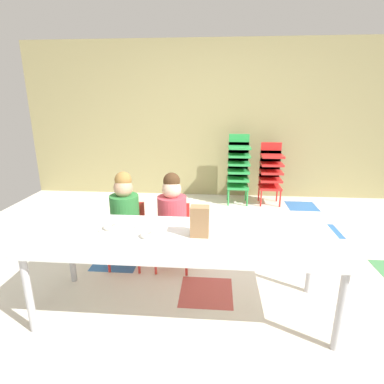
{
  "coord_description": "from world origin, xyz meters",
  "views": [
    {
      "loc": [
        0.06,
        -2.63,
        1.53
      ],
      "look_at": [
        -0.12,
        -0.42,
        0.86
      ],
      "focal_mm": 28.54,
      "sensor_mm": 36.0,
      "label": 1
    }
  ],
  "objects_px": {
    "donut_powdered_on_plate": "(111,226)",
    "seated_child_middle_seat": "(172,213)",
    "kid_chair_red_stack": "(271,170)",
    "kid_chair_green_stack": "(238,166)",
    "craft_table": "(183,242)",
    "paper_plate_center_table": "(145,225)",
    "donut_powdered_loose": "(147,235)",
    "paper_plate_near_edge": "(111,229)",
    "seated_child_near_camera": "(125,211)",
    "paper_bag_brown": "(200,221)"
  },
  "relations": [
    {
      "from": "donut_powdered_on_plate",
      "to": "seated_child_middle_seat",
      "type": "bearing_deg",
      "value": 53.67
    },
    {
      "from": "kid_chair_red_stack",
      "to": "kid_chair_green_stack",
      "type": "bearing_deg",
      "value": 179.98
    },
    {
      "from": "craft_table",
      "to": "paper_plate_center_table",
      "type": "relative_size",
      "value": 12.05
    },
    {
      "from": "seated_child_middle_seat",
      "to": "donut_powdered_loose",
      "type": "bearing_deg",
      "value": -97.83
    },
    {
      "from": "seated_child_middle_seat",
      "to": "kid_chair_green_stack",
      "type": "relative_size",
      "value": 0.88
    },
    {
      "from": "kid_chair_green_stack",
      "to": "craft_table",
      "type": "bearing_deg",
      "value": -102.12
    },
    {
      "from": "kid_chair_green_stack",
      "to": "paper_plate_near_edge",
      "type": "bearing_deg",
      "value": -113.66
    },
    {
      "from": "paper_plate_near_edge",
      "to": "donut_powdered_on_plate",
      "type": "relative_size",
      "value": 1.59
    },
    {
      "from": "paper_plate_near_edge",
      "to": "paper_plate_center_table",
      "type": "height_order",
      "value": "same"
    },
    {
      "from": "kid_chair_green_stack",
      "to": "seated_child_middle_seat",
      "type": "bearing_deg",
      "value": -109.81
    },
    {
      "from": "seated_child_near_camera",
      "to": "kid_chair_green_stack",
      "type": "height_order",
      "value": "kid_chair_green_stack"
    },
    {
      "from": "seated_child_middle_seat",
      "to": "paper_plate_center_table",
      "type": "distance_m",
      "value": 0.46
    },
    {
      "from": "paper_plate_center_table",
      "to": "seated_child_near_camera",
      "type": "bearing_deg",
      "value": 123.88
    },
    {
      "from": "seated_child_near_camera",
      "to": "donut_powdered_on_plate",
      "type": "relative_size",
      "value": 8.13
    },
    {
      "from": "kid_chair_red_stack",
      "to": "donut_powdered_loose",
      "type": "relative_size",
      "value": 8.76
    },
    {
      "from": "donut_powdered_on_plate",
      "to": "paper_bag_brown",
      "type": "bearing_deg",
      "value": -5.12
    },
    {
      "from": "kid_chair_green_stack",
      "to": "kid_chair_red_stack",
      "type": "height_order",
      "value": "kid_chair_green_stack"
    },
    {
      "from": "kid_chair_green_stack",
      "to": "paper_plate_center_table",
      "type": "relative_size",
      "value": 5.78
    },
    {
      "from": "paper_bag_brown",
      "to": "donut_powdered_on_plate",
      "type": "relative_size",
      "value": 1.95
    },
    {
      "from": "paper_bag_brown",
      "to": "donut_powdered_loose",
      "type": "relative_size",
      "value": 2.09
    },
    {
      "from": "kid_chair_green_stack",
      "to": "donut_powdered_on_plate",
      "type": "distance_m",
      "value": 2.75
    },
    {
      "from": "craft_table",
      "to": "donut_powdered_on_plate",
      "type": "bearing_deg",
      "value": 172.48
    },
    {
      "from": "paper_plate_near_edge",
      "to": "kid_chair_green_stack",
      "type": "bearing_deg",
      "value": 66.34
    },
    {
      "from": "craft_table",
      "to": "seated_child_middle_seat",
      "type": "distance_m",
      "value": 0.62
    },
    {
      "from": "kid_chair_green_stack",
      "to": "donut_powdered_on_plate",
      "type": "relative_size",
      "value": 9.21
    },
    {
      "from": "paper_plate_near_edge",
      "to": "paper_bag_brown",
      "type": "bearing_deg",
      "value": -5.12
    },
    {
      "from": "craft_table",
      "to": "donut_powdered_loose",
      "type": "height_order",
      "value": "donut_powdered_loose"
    },
    {
      "from": "paper_bag_brown",
      "to": "kid_chair_red_stack",
      "type": "bearing_deg",
      "value": 70.33
    },
    {
      "from": "paper_plate_center_table",
      "to": "donut_powdered_loose",
      "type": "relative_size",
      "value": 1.71
    },
    {
      "from": "paper_bag_brown",
      "to": "seated_child_middle_seat",
      "type": "bearing_deg",
      "value": 115.69
    },
    {
      "from": "seated_child_middle_seat",
      "to": "paper_bag_brown",
      "type": "height_order",
      "value": "seated_child_middle_seat"
    },
    {
      "from": "donut_powdered_loose",
      "to": "craft_table",
      "type": "bearing_deg",
      "value": 7.04
    },
    {
      "from": "seated_child_middle_seat",
      "to": "kid_chair_green_stack",
      "type": "height_order",
      "value": "kid_chair_green_stack"
    },
    {
      "from": "paper_plate_center_table",
      "to": "donut_powdered_on_plate",
      "type": "xyz_separation_m",
      "value": [
        -0.24,
        -0.1,
        0.02
      ]
    },
    {
      "from": "seated_child_near_camera",
      "to": "paper_plate_near_edge",
      "type": "height_order",
      "value": "seated_child_near_camera"
    },
    {
      "from": "paper_plate_near_edge",
      "to": "donut_powdered_loose",
      "type": "relative_size",
      "value": 1.71
    },
    {
      "from": "craft_table",
      "to": "paper_bag_brown",
      "type": "relative_size",
      "value": 9.86
    },
    {
      "from": "craft_table",
      "to": "paper_bag_brown",
      "type": "distance_m",
      "value": 0.2
    },
    {
      "from": "donut_powdered_loose",
      "to": "paper_plate_near_edge",
      "type": "bearing_deg",
      "value": 160.98
    },
    {
      "from": "paper_bag_brown",
      "to": "seated_child_near_camera",
      "type": "bearing_deg",
      "value": 140.8
    },
    {
      "from": "paper_plate_center_table",
      "to": "paper_plate_near_edge",
      "type": "bearing_deg",
      "value": -158.14
    },
    {
      "from": "kid_chair_green_stack",
      "to": "paper_plate_center_table",
      "type": "height_order",
      "value": "kid_chair_green_stack"
    },
    {
      "from": "kid_chair_red_stack",
      "to": "seated_child_middle_seat",
      "type": "bearing_deg",
      "value": -121.05
    },
    {
      "from": "paper_plate_near_edge",
      "to": "craft_table",
      "type": "bearing_deg",
      "value": -7.52
    },
    {
      "from": "seated_child_near_camera",
      "to": "kid_chair_red_stack",
      "type": "bearing_deg",
      "value": 50.67
    },
    {
      "from": "craft_table",
      "to": "paper_plate_near_edge",
      "type": "bearing_deg",
      "value": 172.48
    },
    {
      "from": "kid_chair_red_stack",
      "to": "paper_plate_near_edge",
      "type": "height_order",
      "value": "kid_chair_red_stack"
    },
    {
      "from": "paper_bag_brown",
      "to": "paper_plate_near_edge",
      "type": "distance_m",
      "value": 0.68
    },
    {
      "from": "seated_child_near_camera",
      "to": "seated_child_middle_seat",
      "type": "relative_size",
      "value": 1.0
    },
    {
      "from": "paper_plate_near_edge",
      "to": "donut_powdered_loose",
      "type": "distance_m",
      "value": 0.32
    }
  ]
}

